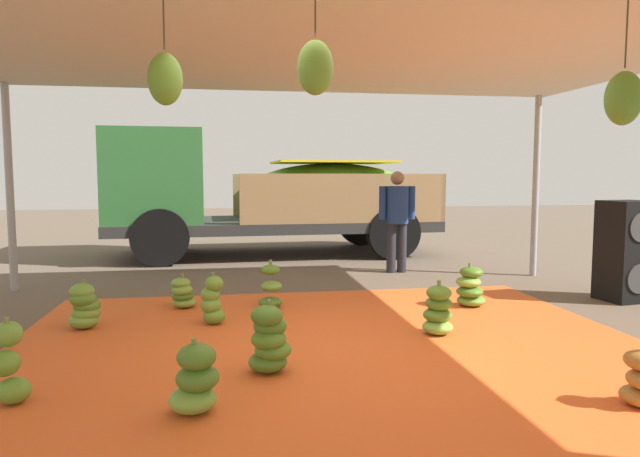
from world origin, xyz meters
TOP-DOWN VIEW (x-y plane):
  - ground_plane at (0.00, 3.00)m, footprint 40.00×40.00m
  - tarp_orange at (0.00, 0.00)m, footprint 5.89×5.10m
  - tent_canopy at (0.00, -0.10)m, footprint 8.00×7.00m
  - banana_bunch_0 at (-2.40, -0.82)m, footprint 0.34×0.34m
  - banana_bunch_1 at (1.92, 1.42)m, footprint 0.49×0.48m
  - banana_bunch_2 at (-1.13, -1.19)m, footprint 0.43×0.43m
  - banana_bunch_4 at (1.11, 0.34)m, footprint 0.42×0.42m
  - banana_bunch_5 at (-0.60, -0.49)m, footprint 0.44×0.42m
  - banana_bunch_6 at (-1.09, 1.07)m, footprint 0.31×0.28m
  - banana_bunch_7 at (-1.45, 1.87)m, footprint 0.34×0.32m
  - banana_bunch_8 at (-2.37, 1.11)m, footprint 0.37×0.38m
  - banana_bunch_9 at (-0.43, 1.73)m, footprint 0.39×0.39m
  - cargo_truck_main at (-0.25, 6.39)m, footprint 6.30×2.76m
  - worker_0 at (1.77, 3.94)m, footprint 0.60×0.37m
  - speaker_stack at (3.99, 1.46)m, footprint 0.63×0.58m

SIDE VIEW (x-z plane):
  - ground_plane at x=0.00m, z-range 0.00..0.00m
  - tarp_orange at x=0.00m, z-range 0.00..0.01m
  - banana_bunch_7 at x=-1.45m, z-range -0.03..0.39m
  - banana_bunch_2 at x=-1.13m, z-range -0.02..0.47m
  - banana_bunch_8 at x=-2.37m, z-range -0.02..0.48m
  - banana_bunch_1 at x=1.92m, z-range -0.03..0.49m
  - banana_bunch_4 at x=1.11m, z-range -0.03..0.50m
  - banana_bunch_9 at x=-0.43m, z-range -0.04..0.52m
  - banana_bunch_6 at x=-1.09m, z-range -0.02..0.52m
  - banana_bunch_5 at x=-0.60m, z-range -0.03..0.56m
  - banana_bunch_0 at x=-2.40m, z-range -0.03..0.56m
  - speaker_stack at x=3.99m, z-range 0.00..1.25m
  - worker_0 at x=1.77m, z-range 0.14..1.77m
  - cargo_truck_main at x=-0.25m, z-range 0.01..2.41m
  - tent_canopy at x=0.00m, z-range 1.33..4.18m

